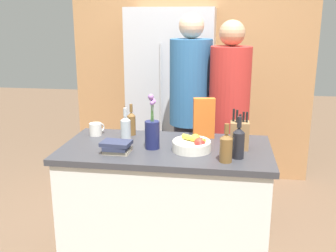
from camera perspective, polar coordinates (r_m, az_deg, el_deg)
The scene contains 15 objects.
kitchen_island at distance 2.83m, azimuth -0.28°, elevation -11.76°, with size 1.41×0.74×0.91m.
back_wall_wood at distance 4.36m, azimuth 3.45°, elevation 9.39°, with size 2.61×0.12×2.60m.
refrigerator at distance 4.08m, azimuth 0.59°, elevation 3.70°, with size 0.85×0.62×1.85m.
fruit_bowl at distance 2.57m, azimuth 3.59°, elevation -2.67°, with size 0.25×0.25×0.10m.
knife_block at distance 2.63m, azimuth 10.31°, elevation -1.26°, with size 0.12×0.10×0.27m.
flower_vase at distance 2.59m, azimuth -2.31°, elevation -0.86°, with size 0.10×0.10×0.37m.
cereal_box at distance 2.83m, azimuth 5.23°, elevation 1.15°, with size 0.16×0.08×0.29m.
coffee_mug at distance 2.96m, azimuth -10.42°, elevation -0.45°, with size 0.10×0.12×0.09m.
book_stack at distance 2.55m, azimuth -7.45°, elevation -3.02°, with size 0.20×0.16×0.08m.
bottle_oil at distance 2.79m, azimuth -6.16°, elevation -0.23°, with size 0.07×0.07×0.24m.
bottle_vinegar at distance 2.45m, azimuth 10.19°, elevation -2.29°, with size 0.07×0.07×0.26m.
bottle_wine at distance 2.92m, azimuth -5.33°, elevation 0.47°, with size 0.06×0.06×0.23m.
bottle_water at distance 2.38m, azimuth 8.42°, elevation -3.03°, with size 0.08×0.08×0.24m.
person_at_sink at distance 3.39m, azimuth 3.24°, elevation 2.78°, with size 0.36×0.36×1.79m.
person_in_blue at distance 3.25m, azimuth 8.81°, elevation 1.57°, with size 0.33×0.33×1.74m.
Camera 1 is at (0.39, -2.49, 1.74)m, focal length 42.00 mm.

